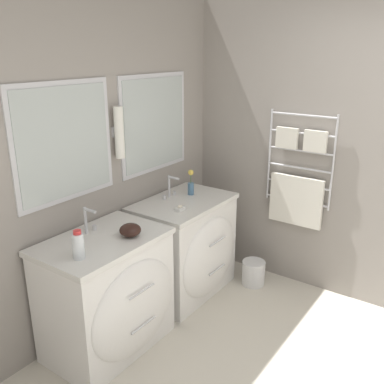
% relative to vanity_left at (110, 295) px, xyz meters
% --- Properties ---
extents(wall_back, '(4.84, 0.15, 2.60)m').
position_rel_vanity_left_xyz_m(wall_back, '(0.09, 0.38, 0.87)').
color(wall_back, gray).
rests_on(wall_back, ground_plane).
extents(wall_right, '(0.13, 4.32, 2.60)m').
position_rel_vanity_left_xyz_m(wall_right, '(1.73, -0.87, 0.85)').
color(wall_right, gray).
rests_on(wall_right, ground_plane).
extents(vanity_left, '(0.90, 0.66, 0.87)m').
position_rel_vanity_left_xyz_m(vanity_left, '(0.00, 0.00, 0.00)').
color(vanity_left, white).
rests_on(vanity_left, ground_plane).
extents(vanity_right, '(0.90, 0.66, 0.87)m').
position_rel_vanity_left_xyz_m(vanity_right, '(0.95, 0.00, 0.00)').
color(vanity_right, white).
rests_on(vanity_right, ground_plane).
extents(faucet_left, '(0.17, 0.12, 0.20)m').
position_rel_vanity_left_xyz_m(faucet_left, '(0.00, 0.18, 0.53)').
color(faucet_left, silver).
rests_on(faucet_left, vanity_left).
extents(faucet_right, '(0.17, 0.12, 0.20)m').
position_rel_vanity_left_xyz_m(faucet_right, '(0.95, 0.18, 0.53)').
color(faucet_right, silver).
rests_on(faucet_right, vanity_right).
extents(toiletry_bottle, '(0.08, 0.08, 0.19)m').
position_rel_vanity_left_xyz_m(toiletry_bottle, '(-0.28, -0.06, 0.52)').
color(toiletry_bottle, silver).
rests_on(toiletry_bottle, vanity_left).
extents(amenity_bowl, '(0.15, 0.15, 0.09)m').
position_rel_vanity_left_xyz_m(amenity_bowl, '(0.15, -0.09, 0.48)').
color(amenity_bowl, black).
rests_on(amenity_bowl, vanity_left).
extents(flower_vase, '(0.06, 0.06, 0.23)m').
position_rel_vanity_left_xyz_m(flower_vase, '(1.11, 0.08, 0.53)').
color(flower_vase, teal).
rests_on(flower_vase, vanity_right).
extents(soap_dish, '(0.08, 0.06, 0.04)m').
position_rel_vanity_left_xyz_m(soap_dish, '(0.75, -0.07, 0.45)').
color(soap_dish, white).
rests_on(soap_dish, vanity_right).
extents(waste_bin, '(0.22, 0.22, 0.23)m').
position_rel_vanity_left_xyz_m(waste_bin, '(1.40, -0.43, -0.32)').
color(waste_bin, silver).
rests_on(waste_bin, ground_plane).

